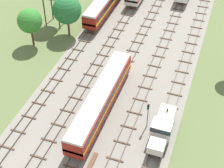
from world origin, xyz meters
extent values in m
plane|color=#5B6B3D|center=(0.00, 56.00, 0.00)|extent=(480.00, 480.00, 0.00)
cube|color=gray|center=(0.00, 56.00, 0.00)|extent=(23.27, 176.00, 0.01)
cube|color=#47382D|center=(-10.35, 57.00, 0.22)|extent=(0.07, 126.00, 0.15)
cube|color=#47382D|center=(-8.92, 57.00, 0.22)|extent=(0.07, 126.00, 0.15)
cube|color=brown|center=(-9.64, 16.50, 0.07)|extent=(2.40, 0.22, 0.14)
cube|color=brown|center=(-9.64, 19.50, 0.07)|extent=(2.40, 0.22, 0.14)
cube|color=brown|center=(-9.64, 22.50, 0.07)|extent=(2.40, 0.22, 0.14)
cube|color=brown|center=(-9.64, 25.50, 0.07)|extent=(2.40, 0.22, 0.14)
cube|color=brown|center=(-9.64, 28.50, 0.07)|extent=(2.40, 0.22, 0.14)
cube|color=brown|center=(-9.64, 31.50, 0.07)|extent=(2.40, 0.22, 0.14)
cube|color=brown|center=(-9.64, 34.50, 0.07)|extent=(2.40, 0.22, 0.14)
cube|color=brown|center=(-9.64, 37.50, 0.07)|extent=(2.40, 0.22, 0.14)
cube|color=brown|center=(-9.64, 40.50, 0.07)|extent=(2.40, 0.22, 0.14)
cube|color=brown|center=(-9.64, 43.50, 0.07)|extent=(2.40, 0.22, 0.14)
cube|color=brown|center=(-9.64, 46.50, 0.07)|extent=(2.40, 0.22, 0.14)
cube|color=brown|center=(-9.64, 49.50, 0.07)|extent=(2.40, 0.22, 0.14)
cube|color=brown|center=(-9.64, 52.50, 0.07)|extent=(2.40, 0.22, 0.14)
cube|color=brown|center=(-9.64, 55.50, 0.07)|extent=(2.40, 0.22, 0.14)
cube|color=brown|center=(-9.64, 58.50, 0.07)|extent=(2.40, 0.22, 0.14)
cube|color=#47382D|center=(-5.54, 57.00, 0.22)|extent=(0.07, 126.00, 0.15)
cube|color=#47382D|center=(-4.10, 57.00, 0.22)|extent=(0.07, 126.00, 0.15)
cube|color=brown|center=(-4.82, 16.50, 0.07)|extent=(2.40, 0.22, 0.14)
cube|color=brown|center=(-4.82, 19.50, 0.07)|extent=(2.40, 0.22, 0.14)
cube|color=brown|center=(-4.82, 22.50, 0.07)|extent=(2.40, 0.22, 0.14)
cube|color=brown|center=(-4.82, 25.50, 0.07)|extent=(2.40, 0.22, 0.14)
cube|color=brown|center=(-4.82, 28.50, 0.07)|extent=(2.40, 0.22, 0.14)
cube|color=brown|center=(-4.82, 31.50, 0.07)|extent=(2.40, 0.22, 0.14)
cube|color=brown|center=(-4.82, 34.50, 0.07)|extent=(2.40, 0.22, 0.14)
cube|color=brown|center=(-4.82, 37.50, 0.07)|extent=(2.40, 0.22, 0.14)
cube|color=brown|center=(-4.82, 40.50, 0.07)|extent=(2.40, 0.22, 0.14)
cube|color=brown|center=(-4.82, 43.50, 0.07)|extent=(2.40, 0.22, 0.14)
cube|color=brown|center=(-4.82, 46.50, 0.07)|extent=(2.40, 0.22, 0.14)
cube|color=brown|center=(-4.82, 49.50, 0.07)|extent=(2.40, 0.22, 0.14)
cube|color=brown|center=(-4.82, 52.50, 0.07)|extent=(2.40, 0.22, 0.14)
cube|color=brown|center=(-4.82, 55.50, 0.07)|extent=(2.40, 0.22, 0.14)
cube|color=brown|center=(-4.82, 58.50, 0.07)|extent=(2.40, 0.22, 0.14)
cube|color=brown|center=(-4.82, 61.50, 0.07)|extent=(2.40, 0.22, 0.14)
cube|color=#47382D|center=(-0.72, 57.00, 0.22)|extent=(0.07, 126.00, 0.15)
cube|color=#47382D|center=(0.72, 57.00, 0.22)|extent=(0.07, 126.00, 0.15)
cube|color=brown|center=(0.00, 16.50, 0.07)|extent=(2.40, 0.22, 0.14)
cube|color=brown|center=(0.00, 19.50, 0.07)|extent=(2.40, 0.22, 0.14)
cube|color=brown|center=(0.00, 22.50, 0.07)|extent=(2.40, 0.22, 0.14)
cube|color=brown|center=(0.00, 25.50, 0.07)|extent=(2.40, 0.22, 0.14)
cube|color=brown|center=(0.00, 28.50, 0.07)|extent=(2.40, 0.22, 0.14)
cube|color=brown|center=(0.00, 31.50, 0.07)|extent=(2.40, 0.22, 0.14)
cube|color=brown|center=(0.00, 34.50, 0.07)|extent=(2.40, 0.22, 0.14)
cube|color=brown|center=(0.00, 37.50, 0.07)|extent=(2.40, 0.22, 0.14)
cube|color=brown|center=(0.00, 40.50, 0.07)|extent=(2.40, 0.22, 0.14)
cube|color=brown|center=(0.00, 43.50, 0.07)|extent=(2.40, 0.22, 0.14)
cube|color=brown|center=(0.00, 46.50, 0.07)|extent=(2.40, 0.22, 0.14)
cube|color=brown|center=(0.00, 49.50, 0.07)|extent=(2.40, 0.22, 0.14)
cube|color=brown|center=(0.00, 52.50, 0.07)|extent=(2.40, 0.22, 0.14)
cube|color=brown|center=(0.00, 55.50, 0.07)|extent=(2.40, 0.22, 0.14)
cube|color=brown|center=(0.00, 58.50, 0.07)|extent=(2.40, 0.22, 0.14)
cube|color=brown|center=(0.00, 61.50, 0.07)|extent=(2.40, 0.22, 0.14)
cube|color=brown|center=(0.00, 64.50, 0.07)|extent=(2.40, 0.22, 0.14)
cube|color=#47382D|center=(4.10, 57.00, 0.22)|extent=(0.07, 126.00, 0.15)
cube|color=#47382D|center=(5.54, 57.00, 0.22)|extent=(0.07, 126.00, 0.15)
cube|color=brown|center=(4.82, 19.50, 0.07)|extent=(2.40, 0.22, 0.14)
cube|color=brown|center=(4.82, 22.50, 0.07)|extent=(2.40, 0.22, 0.14)
cube|color=brown|center=(4.82, 25.50, 0.07)|extent=(2.40, 0.22, 0.14)
cube|color=brown|center=(4.82, 28.50, 0.07)|extent=(2.40, 0.22, 0.14)
cube|color=brown|center=(4.82, 31.50, 0.07)|extent=(2.40, 0.22, 0.14)
cube|color=brown|center=(4.82, 34.50, 0.07)|extent=(2.40, 0.22, 0.14)
cube|color=brown|center=(4.82, 37.50, 0.07)|extent=(2.40, 0.22, 0.14)
cube|color=brown|center=(4.82, 40.50, 0.07)|extent=(2.40, 0.22, 0.14)
cube|color=brown|center=(4.82, 43.50, 0.07)|extent=(2.40, 0.22, 0.14)
cube|color=brown|center=(4.82, 46.50, 0.07)|extent=(2.40, 0.22, 0.14)
cube|color=brown|center=(4.82, 49.50, 0.07)|extent=(2.40, 0.22, 0.14)
cube|color=brown|center=(4.82, 52.50, 0.07)|extent=(2.40, 0.22, 0.14)
cube|color=brown|center=(4.82, 55.50, 0.07)|extent=(2.40, 0.22, 0.14)
cube|color=brown|center=(4.82, 58.50, 0.07)|extent=(2.40, 0.22, 0.14)
cube|color=brown|center=(4.82, 61.50, 0.07)|extent=(2.40, 0.22, 0.14)
cube|color=brown|center=(4.82, 64.50, 0.07)|extent=(2.40, 0.22, 0.14)
cube|color=#47382D|center=(8.92, 57.00, 0.22)|extent=(0.07, 126.00, 0.15)
cube|color=#47382D|center=(10.35, 57.00, 0.22)|extent=(0.07, 126.00, 0.15)
cube|color=brown|center=(9.64, 22.50, 0.07)|extent=(2.40, 0.22, 0.14)
cube|color=brown|center=(9.64, 25.50, 0.07)|extent=(2.40, 0.22, 0.14)
cube|color=brown|center=(9.64, 28.50, 0.07)|extent=(2.40, 0.22, 0.14)
cube|color=brown|center=(9.64, 31.50, 0.07)|extent=(2.40, 0.22, 0.14)
cube|color=brown|center=(9.64, 34.50, 0.07)|extent=(2.40, 0.22, 0.14)
cube|color=brown|center=(9.64, 37.50, 0.07)|extent=(2.40, 0.22, 0.14)
cube|color=brown|center=(9.64, 40.50, 0.07)|extent=(2.40, 0.22, 0.14)
cube|color=brown|center=(9.64, 43.50, 0.07)|extent=(2.40, 0.22, 0.14)
cube|color=brown|center=(9.64, 46.50, 0.07)|extent=(2.40, 0.22, 0.14)
cube|color=brown|center=(9.64, 49.50, 0.07)|extent=(2.40, 0.22, 0.14)
cube|color=brown|center=(9.64, 52.50, 0.07)|extent=(2.40, 0.22, 0.14)
cube|color=brown|center=(9.64, 55.50, 0.07)|extent=(2.40, 0.22, 0.14)
cube|color=brown|center=(9.64, 58.50, 0.07)|extent=(2.40, 0.22, 0.14)
cube|color=brown|center=(9.64, 61.50, 0.07)|extent=(2.40, 0.22, 0.14)
cube|color=brown|center=(9.64, 64.50, 0.07)|extent=(2.40, 0.22, 0.14)
cube|color=brown|center=(9.64, 67.50, 0.07)|extent=(2.40, 0.22, 0.14)
cube|color=beige|center=(9.64, 26.92, 1.84)|extent=(2.24, 5.04, 1.30)
cube|color=beige|center=(9.64, 22.42, 1.77)|extent=(2.13, 2.88, 1.17)
cube|color=beige|center=(9.64, 24.67, 2.29)|extent=(2.69, 2.16, 2.20)
cube|color=black|center=(9.64, 24.67, 2.94)|extent=(2.74, 2.25, 0.70)
cylinder|color=black|center=(9.64, 28.00, 2.74)|extent=(0.20, 0.20, 0.50)
cylinder|color=black|center=(8.92, 26.92, 0.74)|extent=(0.14, 0.90, 0.90)
cylinder|color=black|center=(10.35, 26.92, 0.74)|extent=(0.14, 0.90, 0.90)
cylinder|color=black|center=(8.92, 28.72, 0.74)|extent=(0.14, 0.90, 0.90)
cylinder|color=black|center=(10.35, 28.72, 0.74)|extent=(0.14, 0.90, 0.90)
cube|color=black|center=(9.64, 27.82, 0.74)|extent=(1.68, 2.20, 0.24)
cylinder|color=black|center=(8.92, 21.52, 0.74)|extent=(0.14, 0.90, 0.90)
cylinder|color=black|center=(10.35, 21.52, 0.74)|extent=(0.14, 0.90, 0.90)
cylinder|color=black|center=(8.92, 23.32, 0.74)|extent=(0.14, 0.90, 0.90)
cylinder|color=black|center=(10.35, 23.32, 0.74)|extent=(0.14, 0.90, 0.90)
cube|color=black|center=(9.64, 22.42, 0.74)|extent=(1.68, 2.20, 0.24)
cube|color=maroon|center=(0.00, 27.20, 2.43)|extent=(2.90, 20.00, 2.60)
cube|color=orange|center=(0.00, 27.20, 2.17)|extent=(2.96, 20.00, 0.44)
cube|color=black|center=(0.00, 26.20, 3.08)|extent=(2.96, 16.80, 0.70)
cube|color=#B7B7BC|center=(0.00, 27.20, 3.91)|extent=(2.67, 20.00, 0.36)
cube|color=orange|center=(0.00, 37.45, 2.30)|extent=(2.67, 0.50, 2.34)
cylinder|color=black|center=(-0.72, 33.30, 0.71)|extent=(0.13, 0.84, 0.84)
cylinder|color=black|center=(0.72, 33.30, 0.71)|extent=(0.13, 0.84, 0.84)
cylinder|color=black|center=(-0.72, 35.10, 0.71)|extent=(0.13, 0.84, 0.84)
cylinder|color=black|center=(0.72, 35.10, 0.71)|extent=(0.13, 0.84, 0.84)
cube|color=black|center=(0.00, 34.20, 0.71)|extent=(1.68, 2.20, 0.24)
cylinder|color=black|center=(-0.72, 19.30, 0.71)|extent=(0.13, 0.84, 0.84)
cylinder|color=black|center=(0.72, 19.30, 0.71)|extent=(0.13, 0.84, 0.84)
cylinder|color=black|center=(-0.72, 21.10, 0.71)|extent=(0.13, 0.84, 0.84)
cylinder|color=black|center=(0.72, 21.10, 0.71)|extent=(0.13, 0.84, 0.84)
cube|color=black|center=(0.00, 20.20, 0.71)|extent=(1.68, 2.20, 0.24)
cylinder|color=black|center=(-10.35, 47.75, 0.71)|extent=(0.13, 0.84, 0.84)
cylinder|color=black|center=(-8.92, 47.75, 0.71)|extent=(0.13, 0.84, 0.84)
cylinder|color=black|center=(-10.35, 49.55, 0.71)|extent=(0.13, 0.84, 0.84)
cylinder|color=black|center=(-8.92, 49.55, 0.71)|extent=(0.13, 0.84, 0.84)
cube|color=black|center=(-9.64, 48.65, 0.71)|extent=(1.68, 2.20, 0.24)
cylinder|color=black|center=(-5.54, 59.39, 0.71)|extent=(0.13, 0.84, 0.84)
cylinder|color=black|center=(-4.10, 59.39, 0.71)|extent=(0.13, 0.84, 0.84)
cylinder|color=black|center=(-5.54, 61.19, 0.71)|extent=(0.13, 0.84, 0.84)
cylinder|color=black|center=(-4.10, 61.19, 0.71)|extent=(0.13, 0.84, 0.84)
cube|color=black|center=(-4.82, 60.29, 0.71)|extent=(1.68, 2.20, 0.24)
cylinder|color=black|center=(4.10, 64.43, 0.71)|extent=(0.13, 0.84, 0.84)
cylinder|color=black|center=(5.54, 64.43, 0.71)|extent=(0.13, 0.84, 0.84)
cylinder|color=#2D2826|center=(-19.04, 46.09, 3.12)|extent=(0.24, 0.24, 6.24)
cylinder|color=#2D2826|center=(-16.00, 46.09, 3.12)|extent=(0.24, 0.24, 6.24)
cylinder|color=#2D2826|center=(-19.04, 49.12, 3.12)|extent=(0.24, 0.24, 6.24)
cylinder|color=#2D2826|center=(-16.00, 49.12, 3.12)|extent=(0.24, 0.24, 6.24)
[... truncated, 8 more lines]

